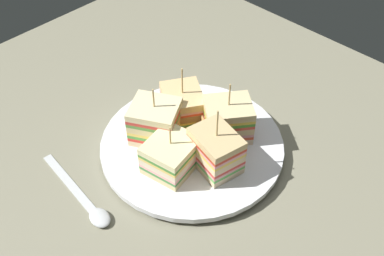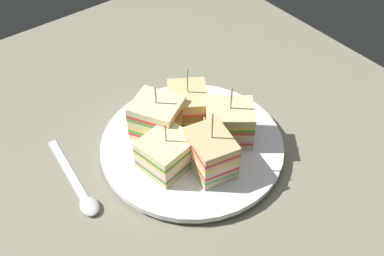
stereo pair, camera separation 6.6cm
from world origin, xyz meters
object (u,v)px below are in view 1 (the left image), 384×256
Objects in this scene: plate at (192,145)px; sandwich_wedge_1 at (156,122)px; sandwich_wedge_3 at (216,151)px; sandwich_wedge_4 at (227,120)px; spoon at (89,205)px; sandwich_wedge_0 at (183,106)px; sandwich_wedge_2 at (171,155)px; chip_pile at (189,136)px.

sandwich_wedge_1 reaches higher than plate.
sandwich_wedge_3 reaches higher than sandwich_wedge_1.
sandwich_wedge_4 is at bearing -117.10° from plate.
plate is at bearing 86.53° from spoon.
plate is 6.36cm from sandwich_wedge_0.
spoon is at bearing -111.46° from sandwich_wedge_1.
sandwich_wedge_2 is 0.75× the size of sandwich_wedge_3.
sandwich_wedge_0 reaches higher than plate.
plate is 3.47× the size of sandwich_wedge_2.
plate is at bearing 2.26° from sandwich_wedge_2.
sandwich_wedge_0 and sandwich_wedge_4 have the same top height.
sandwich_wedge_0 is 20.46cm from spoon.
sandwich_wedge_1 reaches higher than chip_pile.
sandwich_wedge_4 is at bearing 82.22° from spoon.
chip_pile is at bearing 2.98° from sandwich_wedge_4.
chip_pile reaches higher than spoon.
sandwich_wedge_3 reaches higher than spoon.
sandwich_wedge_1 is at bearing 30.17° from plate.
chip_pile is (-4.00, -2.98, -2.25)cm from sandwich_wedge_1.
plate is 6.59cm from sandwich_wedge_1.
sandwich_wedge_0 is 1.05× the size of sandwich_wedge_1.
sandwich_wedge_3 reaches higher than sandwich_wedge_0.
spoon is at bearing 81.00° from plate.
plate is at bearing 163.84° from chip_pile.
sandwich_wedge_2 is 13.00cm from spoon.
sandwich_wedge_0 is at bearing 60.08° from sandwich_wedge_1.
sandwich_wedge_0 reaches higher than sandwich_wedge_2.
spoon is (8.13, 16.25, -4.30)cm from sandwich_wedge_3.
sandwich_wedge_2 is at bearing -21.41° from sandwich_wedge_0.
spoon is at bearing 151.22° from sandwich_wedge_2.
sandwich_wedge_2 is 0.48× the size of spoon.
sandwich_wedge_1 is at bearing 103.52° from spoon.
chip_pile is at bearing 89.06° from spoon.
sandwich_wedge_0 is at bearing -30.88° from plate.
plate is 2.85× the size of sandwich_wedge_0.
spoon is at bearing 76.09° from sandwich_wedge_3.
sandwich_wedge_2 is 1.02× the size of chip_pile.
sandwich_wedge_0 is at bearing 25.46° from sandwich_wedge_2.
spoon is (-1.98, 20.00, -3.85)cm from sandwich_wedge_0.
sandwich_wedge_0 is at bearing -7.65° from sandwich_wedge_3.
sandwich_wedge_4 is (-7.20, -2.07, 0.39)cm from sandwich_wedge_0.
sandwich_wedge_4 is 6.10cm from chip_pile.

